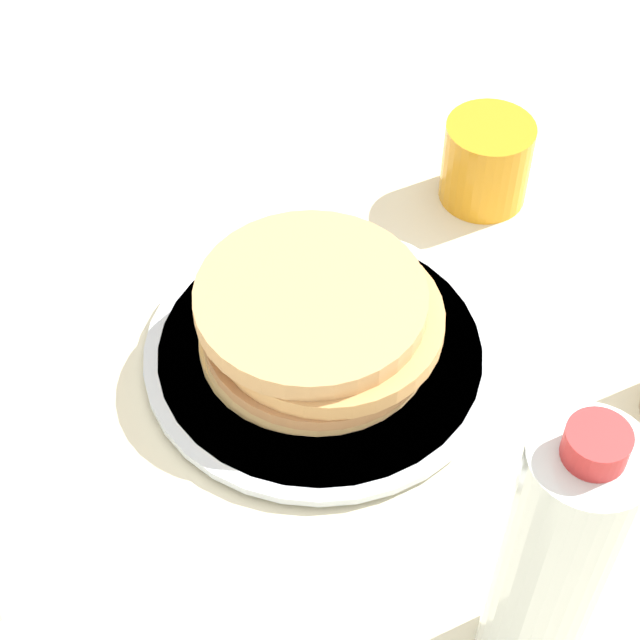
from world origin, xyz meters
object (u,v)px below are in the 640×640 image
(pancake_stack, at_px, (317,323))
(water_bottle_near, at_px, (555,564))
(plate, at_px, (320,352))
(juice_glass, at_px, (486,162))

(pancake_stack, bearing_deg, water_bottle_near, -150.37)
(pancake_stack, bearing_deg, plate, -51.67)
(plate, height_order, pancake_stack, pancake_stack)
(pancake_stack, height_order, juice_glass, juice_glass)
(plate, relative_size, juice_glass, 3.53)
(pancake_stack, xyz_separation_m, juice_glass, (0.19, -0.15, -0.01))
(pancake_stack, distance_m, juice_glass, 0.25)
(plate, distance_m, water_bottle_near, 0.30)
(water_bottle_near, bearing_deg, juice_glass, -1.63)
(plate, distance_m, juice_glass, 0.25)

